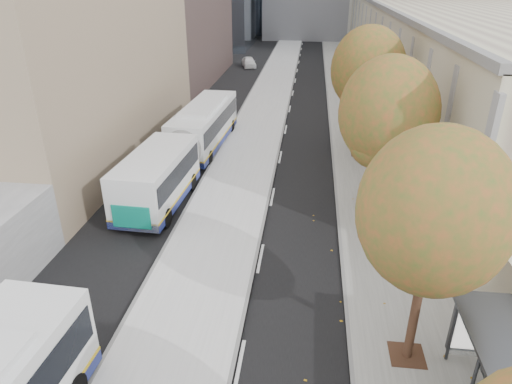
# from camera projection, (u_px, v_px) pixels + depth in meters

# --- Properties ---
(bus_platform) EXTENTS (4.25, 150.00, 0.15)m
(bus_platform) POSITION_uv_depth(u_px,v_px,m) (256.00, 131.00, 35.00)
(bus_platform) COLOR #BCBCBC
(bus_platform) RESTS_ON ground
(sidewalk) EXTENTS (4.75, 150.00, 0.08)m
(sidewalk) POSITION_uv_depth(u_px,v_px,m) (362.00, 136.00, 34.16)
(sidewalk) COLOR gray
(sidewalk) RESTS_ON ground
(building_tan) EXTENTS (18.00, 92.00, 8.00)m
(building_tan) POSITION_uv_depth(u_px,v_px,m) (436.00, 35.00, 57.17)
(building_tan) COLOR gray
(building_tan) RESTS_ON ground
(tree_c) EXTENTS (4.20, 4.20, 7.28)m
(tree_c) POSITION_uv_depth(u_px,v_px,m) (434.00, 212.00, 12.27)
(tree_c) COLOR #332615
(tree_c) RESTS_ON sidewalk
(tree_d) EXTENTS (4.40, 4.40, 7.60)m
(tree_d) POSITION_uv_depth(u_px,v_px,m) (388.00, 113.00, 20.23)
(tree_d) COLOR #332615
(tree_d) RESTS_ON sidewalk
(tree_e) EXTENTS (4.60, 4.60, 7.92)m
(tree_e) POSITION_uv_depth(u_px,v_px,m) (368.00, 69.00, 28.19)
(tree_e) COLOR #332615
(tree_e) RESTS_ON sidewalk
(bus_far) EXTENTS (3.35, 17.36, 2.88)m
(bus_far) POSITION_uv_depth(u_px,v_px,m) (188.00, 144.00, 28.08)
(bus_far) COLOR silver
(bus_far) RESTS_ON ground
(distant_car) EXTENTS (2.50, 4.10, 1.30)m
(distant_car) POSITION_uv_depth(u_px,v_px,m) (249.00, 62.00, 59.03)
(distant_car) COLOR silver
(distant_car) RESTS_ON ground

